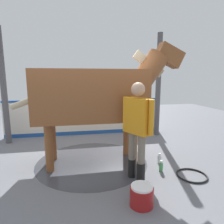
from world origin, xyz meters
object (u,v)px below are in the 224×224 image
(bottle_shampoo, at_px, (159,159))
(bottle_spray, at_px, (161,166))
(handler, at_px, (137,125))
(hose_coil, at_px, (192,175))
(wash_bucket, at_px, (142,196))
(horse, at_px, (96,94))

(bottle_shampoo, relative_size, bottle_spray, 1.00)
(handler, relative_size, hose_coil, 3.09)
(wash_bucket, relative_size, bottle_shampoo, 1.54)
(horse, height_order, handler, horse)
(handler, height_order, wash_bucket, handler)
(handler, bearing_deg, horse, -83.74)
(wash_bucket, bearing_deg, bottle_shampoo, 55.74)
(hose_coil, bearing_deg, bottle_spray, 148.71)
(bottle_spray, bearing_deg, wash_bucket, -128.78)
(horse, bearing_deg, bottle_shampoo, -14.95)
(horse, bearing_deg, hose_coil, -30.72)
(horse, height_order, hose_coil, horse)
(handler, bearing_deg, bottle_spray, 170.10)
(bottle_shampoo, xyz_separation_m, bottle_spray, (-0.13, -0.36, 0.00))
(wash_bucket, bearing_deg, bottle_spray, 51.22)
(bottle_shampoo, bearing_deg, horse, 164.35)
(handler, height_order, bottle_shampoo, handler)
(wash_bucket, relative_size, hose_coil, 0.61)
(handler, relative_size, bottle_shampoo, 7.86)
(bottle_shampoo, xyz_separation_m, hose_coil, (0.36, -0.66, -0.08))
(wash_bucket, distance_m, bottle_spray, 1.18)
(horse, relative_size, bottle_shampoo, 16.13)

